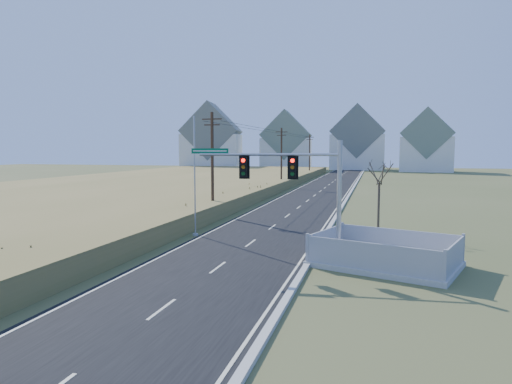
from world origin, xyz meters
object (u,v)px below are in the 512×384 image
object	(u,v)px
fence_enclosure	(385,260)
flagpole	(195,189)
traffic_signal_mast	(302,187)
bare_tree	(380,171)
open_sign	(355,257)

from	to	relation	value
fence_enclosure	flagpole	bearing A→B (deg)	176.39
traffic_signal_mast	flagpole	size ratio (longest dim) A/B	0.98
traffic_signal_mast	fence_enclosure	bearing A→B (deg)	2.83
fence_enclosure	bare_tree	world-z (taller)	bare_tree
fence_enclosure	bare_tree	size ratio (longest dim) A/B	1.47
traffic_signal_mast	open_sign	distance (m)	4.48
traffic_signal_mast	open_sign	bearing A→B (deg)	9.10
open_sign	traffic_signal_mast	bearing A→B (deg)	-145.61
traffic_signal_mast	open_sign	world-z (taller)	traffic_signal_mast
flagpole	bare_tree	distance (m)	12.57
fence_enclosure	open_sign	xyz separation A→B (m)	(-1.47, 0.10, 0.04)
open_sign	bare_tree	bearing A→B (deg)	103.06
open_sign	bare_tree	size ratio (longest dim) A/B	0.12
flagpole	bare_tree	bearing A→B (deg)	18.65
traffic_signal_mast	flagpole	distance (m)	9.87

